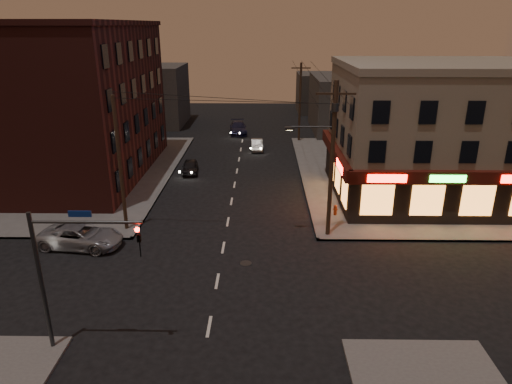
{
  "coord_description": "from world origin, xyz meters",
  "views": [
    {
      "loc": [
        2.45,
        -21.71,
        13.22
      ],
      "look_at": [
        2.05,
        5.5,
        3.2
      ],
      "focal_mm": 32.0,
      "sensor_mm": 36.0,
      "label": 1
    }
  ],
  "objects_px": {
    "suv_cross": "(81,236)",
    "fire_hydrant": "(335,209)",
    "sedan_near": "(190,167)",
    "sedan_far": "(238,128)",
    "sedan_mid": "(257,145)"
  },
  "relations": [
    {
      "from": "sedan_near",
      "to": "fire_hydrant",
      "type": "xyz_separation_m",
      "value": [
        12.14,
        -10.25,
        -0.03
      ]
    },
    {
      "from": "sedan_mid",
      "to": "sedan_far",
      "type": "xyz_separation_m",
      "value": [
        -2.51,
        8.15,
        0.15
      ]
    },
    {
      "from": "sedan_mid",
      "to": "sedan_far",
      "type": "relative_size",
      "value": 0.71
    },
    {
      "from": "sedan_mid",
      "to": "sedan_far",
      "type": "height_order",
      "value": "sedan_far"
    },
    {
      "from": "suv_cross",
      "to": "sedan_mid",
      "type": "xyz_separation_m",
      "value": [
        10.74,
        23.87,
        -0.13
      ]
    },
    {
      "from": "sedan_near",
      "to": "sedan_mid",
      "type": "distance_m",
      "value": 10.58
    },
    {
      "from": "sedan_far",
      "to": "fire_hydrant",
      "type": "distance_m",
      "value": 28.27
    },
    {
      "from": "sedan_mid",
      "to": "fire_hydrant",
      "type": "xyz_separation_m",
      "value": [
        5.96,
        -18.83,
        -0.02
      ]
    },
    {
      "from": "sedan_near",
      "to": "sedan_far",
      "type": "height_order",
      "value": "sedan_far"
    },
    {
      "from": "suv_cross",
      "to": "sedan_near",
      "type": "distance_m",
      "value": 15.95
    },
    {
      "from": "sedan_near",
      "to": "sedan_far",
      "type": "relative_size",
      "value": 0.7
    },
    {
      "from": "fire_hydrant",
      "to": "sedan_near",
      "type": "bearing_deg",
      "value": 139.84
    },
    {
      "from": "sedan_mid",
      "to": "sedan_near",
      "type": "bearing_deg",
      "value": -128.76
    },
    {
      "from": "suv_cross",
      "to": "fire_hydrant",
      "type": "height_order",
      "value": "suv_cross"
    },
    {
      "from": "sedan_far",
      "to": "sedan_mid",
      "type": "bearing_deg",
      "value": -78.38
    }
  ]
}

